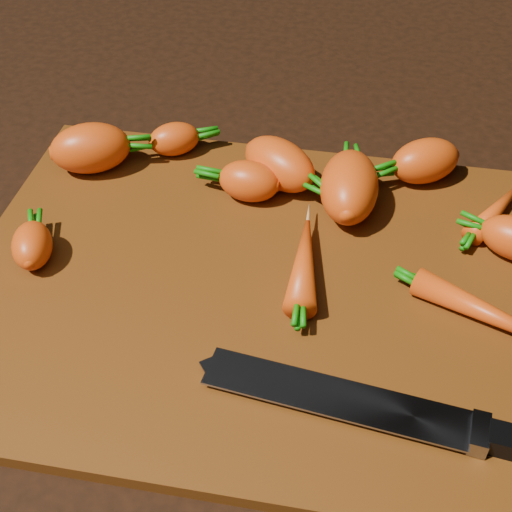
# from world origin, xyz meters

# --- Properties ---
(ground) EXTENTS (2.00, 2.00, 0.01)m
(ground) POSITION_xyz_m (0.00, 0.00, -0.01)
(ground) COLOR black
(cutting_board) EXTENTS (0.50, 0.40, 0.01)m
(cutting_board) POSITION_xyz_m (0.00, 0.00, 0.01)
(cutting_board) COLOR #612E09
(cutting_board) RESTS_ON ground
(carrot_0) EXTENTS (0.09, 0.08, 0.05)m
(carrot_0) POSITION_xyz_m (-0.19, 0.13, 0.04)
(carrot_0) COLOR #ED4C0D
(carrot_0) RESTS_ON cutting_board
(carrot_1) EXTENTS (0.06, 0.05, 0.04)m
(carrot_1) POSITION_xyz_m (-0.02, 0.11, 0.03)
(carrot_1) COLOR #ED4C0D
(carrot_1) RESTS_ON cutting_board
(carrot_2) EXTENTS (0.10, 0.09, 0.05)m
(carrot_2) POSITION_xyz_m (0.00, 0.14, 0.04)
(carrot_2) COLOR #ED4C0D
(carrot_2) RESTS_ON cutting_board
(carrot_3) EXTENTS (0.06, 0.09, 0.05)m
(carrot_3) POSITION_xyz_m (0.07, 0.11, 0.04)
(carrot_3) COLOR #ED4C0D
(carrot_3) RESTS_ON cutting_board
(carrot_4) EXTENTS (0.08, 0.07, 0.04)m
(carrot_4) POSITION_xyz_m (0.14, 0.17, 0.03)
(carrot_4) COLOR #ED4C0D
(carrot_4) RESTS_ON cutting_board
(carrot_5) EXTENTS (0.06, 0.06, 0.03)m
(carrot_5) POSITION_xyz_m (-0.12, 0.17, 0.03)
(carrot_5) COLOR #ED4C0D
(carrot_5) RESTS_ON cutting_board
(carrot_7) EXTENTS (0.07, 0.10, 0.02)m
(carrot_7) POSITION_xyz_m (0.21, 0.12, 0.02)
(carrot_7) COLOR #ED4C0D
(carrot_7) RESTS_ON cutting_board
(carrot_8) EXTENTS (0.14, 0.08, 0.02)m
(carrot_8) POSITION_xyz_m (0.20, -0.02, 0.02)
(carrot_8) COLOR #ED4C0D
(carrot_8) RESTS_ON cutting_board
(carrot_9) EXTENTS (0.04, 0.11, 0.03)m
(carrot_9) POSITION_xyz_m (0.04, 0.01, 0.03)
(carrot_9) COLOR #ED4C0D
(carrot_9) RESTS_ON cutting_board
(carrot_10) EXTENTS (0.05, 0.06, 0.03)m
(carrot_10) POSITION_xyz_m (-0.19, -0.01, 0.03)
(carrot_10) COLOR #ED4C0D
(carrot_10) RESTS_ON cutting_board
(knife) EXTENTS (0.31, 0.07, 0.02)m
(knife) POSITION_xyz_m (0.10, -0.12, 0.02)
(knife) COLOR gray
(knife) RESTS_ON cutting_board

